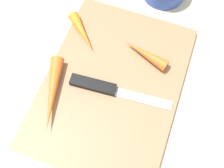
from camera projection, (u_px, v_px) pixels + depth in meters
The scene contains 6 objects.
ground_plane at pixel (112, 86), 0.52m from camera, with size 1.40×1.40×0.00m, color #C6B793.
cutting_board at pixel (112, 85), 0.51m from camera, with size 0.36×0.26×0.01m, color #99704C.
knife at pixel (100, 87), 0.50m from camera, with size 0.04×0.20×0.01m.
carrot_shortest at pixel (82, 32), 0.54m from camera, with size 0.02×0.02×0.09m, color orange.
carrot_longest at pixel (52, 93), 0.49m from camera, with size 0.03×0.03×0.14m, color orange.
carrot_medium at pixel (145, 54), 0.52m from camera, with size 0.02×0.02×0.10m, color orange.
Camera 1 is at (-0.18, -0.07, 0.48)m, focal length 41.59 mm.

